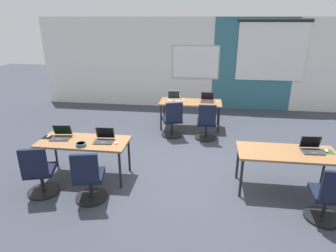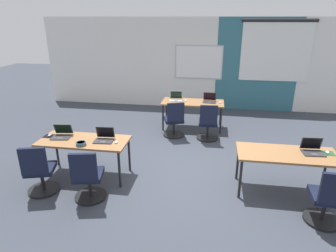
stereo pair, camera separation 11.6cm
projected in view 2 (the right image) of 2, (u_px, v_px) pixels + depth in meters
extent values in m
plane|color=#383D47|center=(183.00, 167.00, 5.76)|extent=(24.00, 24.00, 0.00)
cube|color=silver|center=(198.00, 64.00, 9.15)|extent=(10.00, 0.20, 2.80)
cube|color=#336B7A|center=(257.00, 66.00, 8.79)|extent=(2.42, 0.01, 2.80)
cube|color=#B7B7BC|center=(199.00, 62.00, 9.02)|extent=(1.48, 0.02, 1.04)
cube|color=white|center=(199.00, 62.00, 9.02)|extent=(1.40, 0.02, 0.96)
cube|color=white|center=(275.00, 52.00, 8.56)|extent=(2.00, 0.02, 1.69)
cylinder|color=black|center=(280.00, 20.00, 8.25)|extent=(2.10, 0.10, 0.10)
cube|color=olive|center=(84.00, 141.00, 5.21)|extent=(1.60, 0.70, 0.04)
cylinder|color=black|center=(40.00, 163.00, 5.17)|extent=(0.04, 0.04, 0.68)
cylinder|color=black|center=(119.00, 170.00, 4.95)|extent=(0.04, 0.04, 0.68)
cylinder|color=black|center=(57.00, 149.00, 5.72)|extent=(0.04, 0.04, 0.68)
cylinder|color=black|center=(129.00, 154.00, 5.51)|extent=(0.04, 0.04, 0.68)
cube|color=olive|center=(287.00, 154.00, 4.71)|extent=(1.60, 0.70, 0.04)
cylinder|color=black|center=(240.00, 179.00, 4.66)|extent=(0.04, 0.04, 0.68)
cylinder|color=black|center=(238.00, 162.00, 5.22)|extent=(0.04, 0.04, 0.68)
cylinder|color=black|center=(325.00, 168.00, 5.00)|extent=(0.04, 0.04, 0.68)
cube|color=olive|center=(193.00, 102.00, 7.55)|extent=(1.60, 0.70, 0.04)
cylinder|color=black|center=(163.00, 118.00, 7.50)|extent=(0.04, 0.04, 0.68)
cylinder|color=black|center=(221.00, 121.00, 7.29)|extent=(0.04, 0.04, 0.68)
cylinder|color=black|center=(167.00, 111.00, 8.06)|extent=(0.04, 0.04, 0.68)
cylinder|color=black|center=(220.00, 113.00, 7.84)|extent=(0.04, 0.04, 0.68)
cube|color=#333338|center=(104.00, 141.00, 5.13)|extent=(0.35, 0.25, 0.02)
cube|color=#4C4C4F|center=(103.00, 142.00, 5.08)|extent=(0.09, 0.07, 0.00)
cube|color=#333338|center=(105.00, 132.00, 5.22)|extent=(0.33, 0.08, 0.22)
cube|color=black|center=(105.00, 132.00, 5.22)|extent=(0.30, 0.07, 0.19)
ellipsoid|color=silver|center=(116.00, 142.00, 5.08)|extent=(0.07, 0.11, 0.03)
cylinder|color=black|center=(91.00, 196.00, 4.78)|extent=(0.52, 0.52, 0.04)
cylinder|color=black|center=(90.00, 186.00, 4.72)|extent=(0.06, 0.06, 0.34)
cube|color=black|center=(89.00, 175.00, 4.64)|extent=(0.52, 0.52, 0.08)
cube|color=black|center=(83.00, 168.00, 4.31)|extent=(0.40, 0.14, 0.46)
sphere|color=black|center=(94.00, 188.00, 5.00)|extent=(0.04, 0.04, 0.04)
sphere|color=black|center=(104.00, 198.00, 4.73)|extent=(0.04, 0.04, 0.04)
sphere|color=black|center=(76.00, 199.00, 4.70)|extent=(0.04, 0.04, 0.04)
cube|color=#B7B7BC|center=(176.00, 100.00, 7.64)|extent=(0.36, 0.27, 0.02)
cube|color=#4C4C4F|center=(176.00, 100.00, 7.59)|extent=(0.10, 0.07, 0.00)
cube|color=#B7B7BC|center=(176.00, 95.00, 7.72)|extent=(0.33, 0.09, 0.22)
cube|color=black|center=(176.00, 95.00, 7.72)|extent=(0.30, 0.08, 0.19)
ellipsoid|color=silver|center=(186.00, 100.00, 7.61)|extent=(0.08, 0.11, 0.03)
cylinder|color=black|center=(174.00, 135.00, 7.27)|extent=(0.52, 0.52, 0.04)
cylinder|color=black|center=(174.00, 128.00, 7.21)|extent=(0.06, 0.06, 0.34)
cube|color=black|center=(174.00, 120.00, 7.13)|extent=(0.55, 0.55, 0.08)
cube|color=black|center=(176.00, 112.00, 6.81)|extent=(0.40, 0.18, 0.46)
sphere|color=black|center=(172.00, 131.00, 7.49)|extent=(0.04, 0.04, 0.04)
sphere|color=black|center=(183.00, 135.00, 7.24)|extent=(0.04, 0.04, 0.04)
sphere|color=black|center=(165.00, 136.00, 7.17)|extent=(0.04, 0.04, 0.04)
cube|color=#333338|center=(61.00, 138.00, 5.28)|extent=(0.36, 0.27, 0.02)
cube|color=#4C4C4F|center=(60.00, 138.00, 5.23)|extent=(0.10, 0.07, 0.00)
cube|color=#333338|center=(63.00, 129.00, 5.39)|extent=(0.34, 0.13, 0.21)
cube|color=black|center=(63.00, 129.00, 5.38)|extent=(0.30, 0.11, 0.18)
cube|color=black|center=(50.00, 136.00, 5.37)|extent=(0.22, 0.19, 0.00)
ellipsoid|color=#B2B2B7|center=(50.00, 135.00, 5.36)|extent=(0.06, 0.10, 0.03)
cylinder|color=black|center=(44.00, 190.00, 4.96)|extent=(0.52, 0.52, 0.04)
cylinder|color=black|center=(42.00, 180.00, 4.89)|extent=(0.06, 0.06, 0.34)
cube|color=black|center=(41.00, 169.00, 4.82)|extent=(0.54, 0.54, 0.08)
cube|color=black|center=(33.00, 162.00, 4.49)|extent=(0.40, 0.17, 0.46)
sphere|color=black|center=(48.00, 182.00, 5.18)|extent=(0.04, 0.04, 0.04)
sphere|color=black|center=(57.00, 191.00, 4.92)|extent=(0.04, 0.04, 0.04)
sphere|color=black|center=(29.00, 193.00, 4.87)|extent=(0.04, 0.04, 0.04)
cube|color=#333338|center=(313.00, 153.00, 4.68)|extent=(0.34, 0.25, 0.02)
cube|color=#4C4C4F|center=(315.00, 154.00, 4.62)|extent=(0.09, 0.07, 0.00)
cube|color=#333338|center=(311.00, 143.00, 4.76)|extent=(0.33, 0.08, 0.22)
cube|color=black|center=(311.00, 143.00, 4.76)|extent=(0.30, 0.07, 0.19)
cube|color=#23512D|center=(327.00, 153.00, 4.69)|extent=(0.22, 0.19, 0.00)
ellipsoid|color=silver|center=(327.00, 152.00, 4.69)|extent=(0.07, 0.11, 0.03)
cylinder|color=black|center=(322.00, 220.00, 4.23)|extent=(0.52, 0.52, 0.04)
cylinder|color=black|center=(324.00, 209.00, 4.16)|extent=(0.06, 0.06, 0.34)
cube|color=black|center=(327.00, 196.00, 4.09)|extent=(0.46, 0.46, 0.08)
sphere|color=black|center=(317.00, 210.00, 4.44)|extent=(0.04, 0.04, 0.04)
sphere|color=black|center=(306.00, 221.00, 4.20)|extent=(0.04, 0.04, 0.04)
cube|color=#333338|center=(209.00, 102.00, 7.49)|extent=(0.33, 0.24, 0.02)
cube|color=#4C4C4F|center=(209.00, 102.00, 7.44)|extent=(0.09, 0.06, 0.00)
cube|color=#333338|center=(210.00, 96.00, 7.58)|extent=(0.33, 0.06, 0.22)
cube|color=black|center=(210.00, 96.00, 7.57)|extent=(0.30, 0.05, 0.19)
ellipsoid|color=silver|center=(220.00, 102.00, 7.43)|extent=(0.06, 0.10, 0.03)
cylinder|color=black|center=(207.00, 138.00, 7.09)|extent=(0.52, 0.52, 0.04)
cylinder|color=black|center=(208.00, 131.00, 7.02)|extent=(0.06, 0.06, 0.34)
cube|color=black|center=(208.00, 122.00, 6.94)|extent=(0.46, 0.46, 0.08)
cube|color=black|center=(209.00, 115.00, 6.62)|extent=(0.40, 0.07, 0.46)
sphere|color=black|center=(207.00, 134.00, 7.30)|extent=(0.04, 0.04, 0.04)
sphere|color=black|center=(217.00, 139.00, 6.99)|extent=(0.04, 0.04, 0.04)
sphere|color=black|center=(198.00, 138.00, 7.04)|extent=(0.04, 0.04, 0.04)
cylinder|color=#3D6070|center=(81.00, 144.00, 4.98)|extent=(0.17, 0.17, 0.05)
torus|color=#3D6070|center=(81.00, 142.00, 4.97)|extent=(0.18, 0.18, 0.02)
cylinder|color=#B26628|center=(81.00, 143.00, 4.97)|extent=(0.14, 0.14, 0.01)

